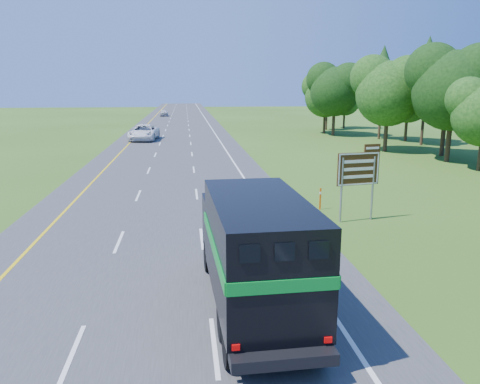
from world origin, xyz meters
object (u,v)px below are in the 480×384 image
(far_car, at_px, (164,113))
(exit_sign, at_px, (359,172))
(horse_truck, at_px, (254,249))
(white_suv, at_px, (144,132))

(far_car, distance_m, exit_sign, 88.22)
(horse_truck, height_order, exit_sign, exit_sign)
(white_suv, height_order, far_car, white_suv)
(white_suv, bearing_deg, horse_truck, -76.72)
(horse_truck, distance_m, far_car, 96.57)
(white_suv, height_order, exit_sign, exit_sign)
(white_suv, bearing_deg, far_car, 94.07)
(horse_truck, bearing_deg, exit_sign, 52.05)
(horse_truck, relative_size, exit_sign, 2.12)
(horse_truck, xyz_separation_m, far_car, (-6.68, 96.33, -1.20))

